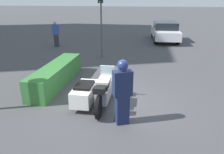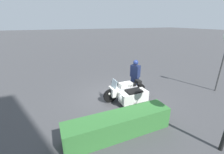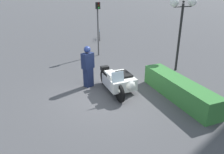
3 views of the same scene
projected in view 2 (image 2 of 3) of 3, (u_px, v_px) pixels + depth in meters
name	position (u px, v px, depth m)	size (l,w,h in m)	color
ground_plane	(118.00, 97.00, 8.12)	(160.00, 160.00, 0.00)	#424244
police_motorcycle	(128.00, 93.00, 7.53)	(2.45, 1.20, 1.18)	black
officer_rider	(135.00, 75.00, 8.64)	(0.49, 0.59, 1.86)	#192347
hedge_bush_curbside	(119.00, 125.00, 5.33)	(3.92, 0.81, 0.82)	#337033
traffic_light_far	(224.00, 54.00, 8.15)	(0.22, 0.28, 3.32)	#4C4C4C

